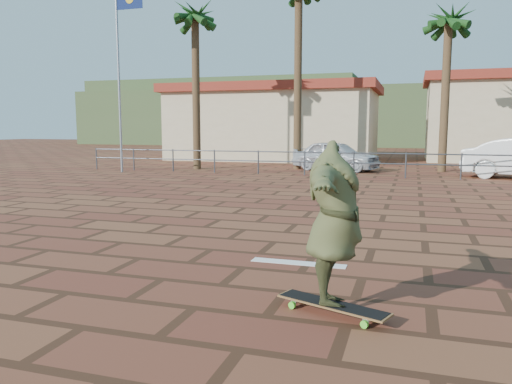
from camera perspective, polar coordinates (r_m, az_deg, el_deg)
ground at (r=8.70m, az=2.08°, el=-5.73°), size 120.00×120.00×0.00m
paint_stripe at (r=7.41m, az=4.86°, el=-8.08°), size 1.40×0.22×0.01m
guardrail at (r=20.34m, az=11.12°, el=3.63°), size 24.06×0.06×1.00m
flagpole at (r=22.84m, az=-15.18°, el=13.87°), size 1.30×0.10×8.00m
palm_far_left at (r=24.25m, az=-6.99°, el=18.93°), size 2.40×2.40×8.25m
palm_center at (r=24.11m, az=21.16°, el=17.42°), size 2.40×2.40×7.75m
building_west at (r=31.28m, az=2.20°, el=7.99°), size 12.60×7.60×4.50m
hill_front at (r=58.23m, az=15.41°, el=8.19°), size 70.00×18.00×6.00m
hill_back at (r=68.63m, az=-3.28°, el=9.12°), size 35.00×14.00×8.00m
longboard at (r=5.49m, az=8.73°, el=-12.68°), size 1.27×0.70×0.12m
skateboarder at (r=5.26m, az=8.92°, el=-3.57°), size 0.85×2.18×1.73m
car_silver at (r=23.18m, az=9.12°, el=4.14°), size 4.30×2.66×1.36m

